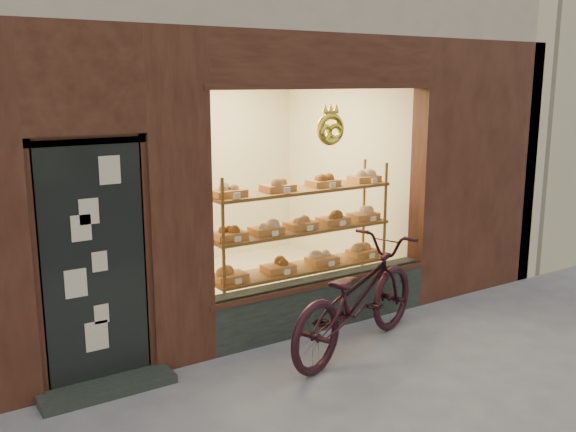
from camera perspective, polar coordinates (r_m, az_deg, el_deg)
ground at (r=5.42m, az=12.89°, el=-17.45°), size 90.00×90.00×0.00m
display_shelf at (r=7.20m, az=1.13°, el=-2.25°), size 2.20×0.45×1.70m
bicycle at (r=6.39m, az=6.06°, el=-7.19°), size 2.20×1.36×1.09m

